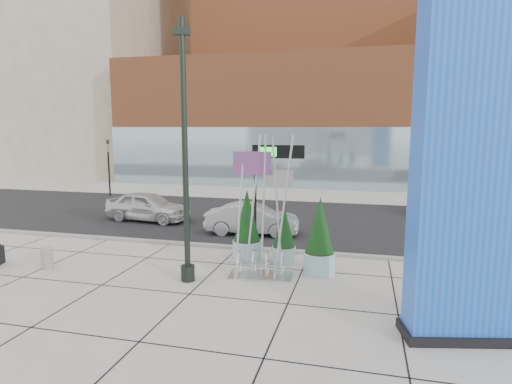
% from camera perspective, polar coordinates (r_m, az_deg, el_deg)
% --- Properties ---
extents(ground, '(160.00, 160.00, 0.00)m').
position_cam_1_polar(ground, '(14.63, -10.99, -11.43)').
color(ground, '#9E9991').
rests_on(ground, ground).
extents(street_asphalt, '(80.00, 12.00, 0.02)m').
position_cam_1_polar(street_asphalt, '(23.71, -0.71, -3.48)').
color(street_asphalt, black).
rests_on(street_asphalt, ground).
extents(curb_edge, '(80.00, 0.30, 0.12)m').
position_cam_1_polar(curb_edge, '(18.13, -5.61, -7.16)').
color(curb_edge, gray).
rests_on(curb_edge, ground).
extents(tower_podium, '(34.00, 10.00, 11.00)m').
position_cam_1_polar(tower_podium, '(39.72, 7.07, 9.30)').
color(tower_podium, '#AF5C33').
rests_on(tower_podium, ground).
extents(tower_glass_front, '(34.00, 0.60, 5.00)m').
position_cam_1_polar(tower_glass_front, '(35.05, 6.00, 4.51)').
color(tower_glass_front, '#8CA5B2').
rests_on(tower_glass_front, ground).
extents(building_beige_left, '(18.00, 20.00, 34.00)m').
position_cam_1_polar(building_beige_left, '(57.61, -21.29, 20.09)').
color(building_beige_left, gray).
rests_on(building_beige_left, ground).
extents(blue_pylon, '(2.63, 1.59, 8.17)m').
position_cam_1_polar(blue_pylon, '(10.75, 26.16, 2.24)').
color(blue_pylon, blue).
rests_on(blue_pylon, ground).
extents(lamp_post, '(0.56, 0.45, 8.26)m').
position_cam_1_polar(lamp_post, '(13.71, -9.38, 1.81)').
color(lamp_post, black).
rests_on(lamp_post, ground).
extents(public_art_sculpture, '(2.19, 1.25, 4.77)m').
position_cam_1_polar(public_art_sculpture, '(14.33, 0.71, -6.44)').
color(public_art_sculpture, silver).
rests_on(public_art_sculpture, ground).
extents(concrete_bollard, '(0.40, 0.40, 0.78)m').
position_cam_1_polar(concrete_bollard, '(17.03, -26.10, -7.90)').
color(concrete_bollard, gray).
rests_on(concrete_bollard, ground).
extents(overhead_street_sign, '(2.03, 0.26, 4.30)m').
position_cam_1_polar(overhead_street_sign, '(16.61, 2.36, 4.17)').
color(overhead_street_sign, black).
rests_on(overhead_street_sign, ground).
extents(round_planter_east, '(1.07, 1.07, 2.68)m').
position_cam_1_polar(round_planter_east, '(14.75, 8.49, -6.05)').
color(round_planter_east, '#97C7CC').
rests_on(round_planter_east, ground).
extents(round_planter_mid, '(0.88, 0.88, 2.20)m').
position_cam_1_polar(round_planter_mid, '(15.85, 3.74, -5.79)').
color(round_planter_mid, '#97C7CC').
rests_on(round_planter_mid, ground).
extents(round_planter_west, '(1.08, 1.08, 2.71)m').
position_cam_1_polar(round_planter_west, '(16.07, -1.20, -4.68)').
color(round_planter_west, '#97C7CC').
rests_on(round_planter_west, ground).
extents(car_white_west, '(4.76, 2.35, 1.56)m').
position_cam_1_polar(car_white_west, '(23.63, -14.24, -1.88)').
color(car_white_west, silver).
rests_on(car_white_west, ground).
extents(car_silver_mid, '(4.46, 1.89, 1.43)m').
position_cam_1_polar(car_silver_mid, '(20.05, -0.53, -3.65)').
color(car_silver_mid, '#93959A').
rests_on(car_silver_mid, ground).
extents(car_dark_east, '(5.33, 2.27, 1.53)m').
position_cam_1_polar(car_dark_east, '(26.67, 25.53, -1.32)').
color(car_dark_east, black).
rests_on(car_dark_east, ground).
extents(traffic_signal, '(0.15, 0.18, 4.10)m').
position_cam_1_polar(traffic_signal, '(32.87, -19.05, 3.47)').
color(traffic_signal, black).
rests_on(traffic_signal, ground).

